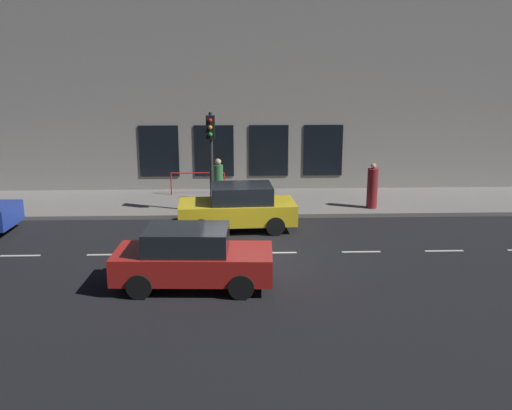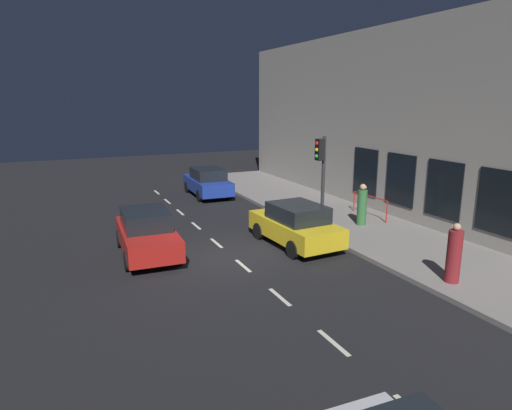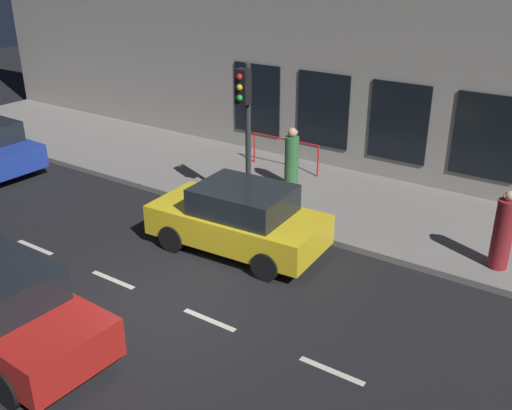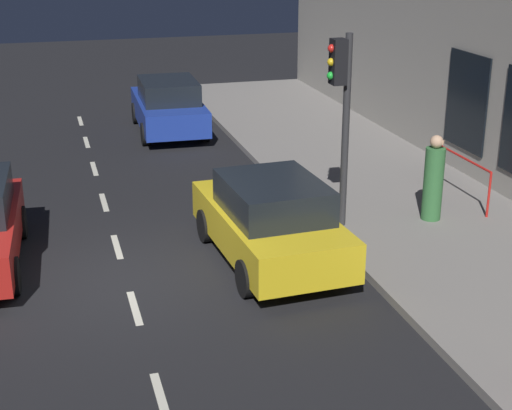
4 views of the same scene
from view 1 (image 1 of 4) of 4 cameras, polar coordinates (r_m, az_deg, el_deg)
The scene contains 10 objects.
ground_plane at distance 17.61m, azimuth -1.13°, elevation -4.82°, with size 60.00×60.00×0.00m, color black.
sidewalk at distance 23.59m, azimuth -1.38°, elevation 0.26°, with size 4.50×32.00×0.15m.
building_facade at distance 25.50m, azimuth -1.50°, elevation 10.84°, with size 0.65×32.00×8.55m.
lane_centre_line at distance 17.65m, azimuth 2.13°, elevation -4.77°, with size 0.12×27.20×0.01m.
traffic_light at distance 21.19m, azimuth -4.52°, elevation 6.00°, with size 0.49×0.32×3.77m.
parked_car_1 at distance 14.92m, azimuth -6.40°, elevation -5.23°, with size 1.98×4.13×1.58m.
parked_car_2 at distance 19.91m, azimuth -1.79°, elevation -0.22°, with size 2.10×4.11×1.58m.
pedestrian_0 at distance 23.43m, azimuth -3.78°, elevation 2.36°, with size 0.56×0.56×1.75m.
pedestrian_1 at distance 22.68m, azimuth 11.51°, elevation 1.71°, with size 0.57×0.57×1.77m.
red_railing at distance 24.62m, azimuth -5.83°, elevation 2.71°, with size 0.05×2.33×0.97m.
Camera 1 is at (-16.66, 0.24, 5.69)m, focal length 40.15 mm.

